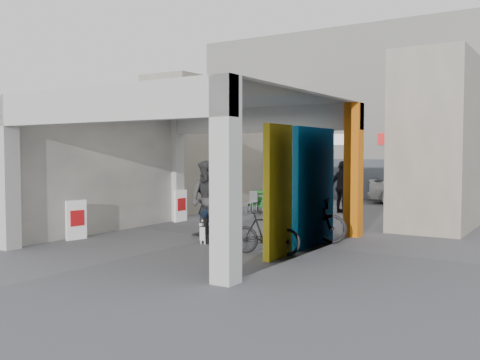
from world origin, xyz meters
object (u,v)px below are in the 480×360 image
Objects in this scene: bicycle_rear at (266,233)px; white_van at (422,188)px; man_back_turned at (207,200)px; man_elderly at (308,203)px; man_crates at (343,187)px; bicycle_front at (304,220)px; produce_stand at (266,204)px; man_with_dog at (210,201)px; cafe_set at (268,205)px; border_collie at (206,233)px.

white_van reaches higher than bicycle_rear.
man_back_turned is at bearing 53.63° from bicycle_rear.
man_elderly is at bearing 176.85° from white_van.
man_crates reaches higher than white_van.
bicycle_rear is at bearing 165.02° from bicycle_front.
man_crates reaches higher than bicycle_front.
white_van is at bearing 37.30° from produce_stand.
man_with_dog is 0.89× the size of bicycle_front.
man_elderly reaches higher than white_van.
bicycle_front is (1.55, -6.44, -0.40)m from man_crates.
cafe_set is 0.64× the size of bicycle_front.
man_elderly is 1.12× the size of bicycle_rear.
man_crates is at bearing -1.48° from bicycle_front.
man_with_dog is at bearing 115.36° from border_collie.
man_back_turned reaches higher than produce_stand.
man_elderly is at bearing 4.55° from bicycle_front.
man_back_turned reaches higher than bicycle_rear.
bicycle_rear is (0.32, -2.80, -0.41)m from man_elderly.
bicycle_front is at bearing 178.73° from white_van.
produce_stand is 0.64× the size of man_with_dog.
man_elderly is 0.83× the size of bicycle_front.
man_crates is at bearing 159.10° from white_van.
man_crates is 8.50m from bicycle_rear.
bicycle_rear is at bearing -76.45° from produce_stand.
man_back_turned is at bearing -75.86° from cafe_set.
bicycle_rear is at bearing -60.89° from cafe_set.
border_collie is 0.32× the size of man_back_turned.
bicycle_front is at bearing 21.80° from man_back_turned.
bicycle_front is at bearing 176.96° from man_with_dog.
man_back_turned reaches higher than man_elderly.
border_collie is (1.87, -6.38, -0.04)m from cafe_set.
man_with_dog is at bearing -90.36° from produce_stand.
border_collie is at bearing 66.03° from bicycle_rear.
bicycle_rear is (2.35, -1.10, -0.54)m from man_back_turned.
cafe_set is 0.31× the size of white_van.
white_van is at bearing 75.65° from border_collie.
border_collie is 1.23m from man_with_dog.
border_collie is at bearing -73.65° from cafe_set.
man_back_turned is 1.29× the size of bicycle_rear.
white_van is (2.59, 11.60, -0.21)m from man_with_dog.
man_crates is (0.38, 7.91, 0.70)m from border_collie.
cafe_set is at bearing 17.81° from bicycle_rear.
man_elderly reaches higher than bicycle_rear.
white_van is (1.70, 4.57, -0.22)m from man_crates.
man_with_dog is 0.94× the size of man_back_turned.
bicycle_front is (3.79, -4.91, 0.26)m from cafe_set.
bicycle_rear is (2.43, -1.31, -0.47)m from man_with_dog.
produce_stand is 2.87m from man_crates.
man_with_dog is 7.09m from man_crates.
cafe_set reaches higher than border_collie.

